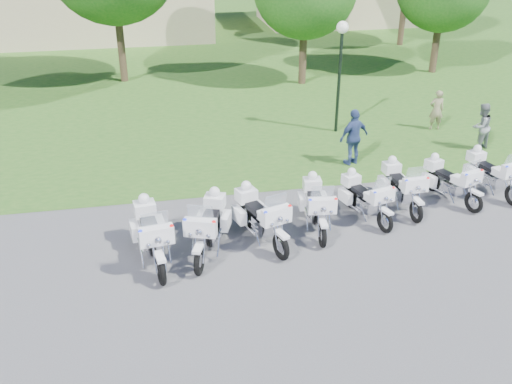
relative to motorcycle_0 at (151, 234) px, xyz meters
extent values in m
plane|color=#515155|center=(3.71, 0.08, -0.73)|extent=(100.00, 100.00, 0.00)
cube|color=#2A5E1D|center=(3.71, 27.08, -0.72)|extent=(100.00, 48.00, 0.01)
torus|color=black|center=(0.16, -1.07, -0.37)|extent=(0.25, 0.74, 0.73)
torus|color=black|center=(-0.11, 0.77, -0.37)|extent=(0.25, 0.74, 0.73)
cube|color=white|center=(0.16, -1.09, 0.01)|extent=(0.26, 0.50, 0.08)
cube|color=white|center=(0.12, -0.82, 0.42)|extent=(0.81, 0.37, 0.44)
cube|color=silver|center=(0.11, -0.75, 0.80)|extent=(0.62, 0.22, 0.41)
sphere|color=red|center=(0.47, -0.83, 0.62)|extent=(0.10, 0.10, 0.10)
sphere|color=#1426E5|center=(-0.22, -0.93, 0.62)|extent=(0.10, 0.10, 0.10)
cube|color=silver|center=(0.02, -0.13, -0.24)|extent=(0.45, 0.66, 0.37)
cube|color=white|center=(0.06, -0.39, 0.15)|extent=(0.43, 0.61, 0.24)
cube|color=black|center=(-0.03, 0.19, 0.12)|extent=(0.46, 0.72, 0.13)
cube|color=white|center=(0.23, 0.65, -0.18)|extent=(0.28, 0.59, 0.39)
cube|color=white|center=(-0.41, 0.56, -0.18)|extent=(0.28, 0.59, 0.39)
cube|color=white|center=(-0.12, 0.80, 0.28)|extent=(0.58, 0.51, 0.35)
sphere|color=white|center=(-0.12, 0.80, 0.56)|extent=(0.28, 0.28, 0.28)
torus|color=black|center=(1.05, -0.84, -0.37)|extent=(0.37, 0.72, 0.71)
torus|color=black|center=(1.66, 0.87, -0.37)|extent=(0.37, 0.72, 0.71)
cube|color=white|center=(1.05, -0.86, 0.00)|extent=(0.34, 0.51, 0.07)
cube|color=white|center=(1.14, -0.60, 0.39)|extent=(0.81, 0.50, 0.43)
cube|color=silver|center=(1.16, -0.54, 0.76)|extent=(0.60, 0.32, 0.40)
sphere|color=red|center=(1.44, -0.78, 0.59)|extent=(0.10, 0.10, 0.10)
sphere|color=#1426E5|center=(0.79, -0.55, 0.59)|extent=(0.10, 0.10, 0.10)
cube|color=silver|center=(1.36, 0.04, -0.25)|extent=(0.54, 0.68, 0.36)
cube|color=white|center=(1.28, -0.20, 0.13)|extent=(0.51, 0.64, 0.23)
cube|color=black|center=(1.47, 0.34, 0.10)|extent=(0.56, 0.74, 0.13)
cube|color=white|center=(1.90, 0.61, -0.19)|extent=(0.36, 0.59, 0.38)
cube|color=white|center=(1.30, 0.83, -0.19)|extent=(0.36, 0.59, 0.38)
cube|color=white|center=(1.67, 0.90, 0.25)|extent=(0.62, 0.57, 0.34)
sphere|color=white|center=(1.67, 0.90, 0.53)|extent=(0.28, 0.28, 0.28)
torus|color=black|center=(3.08, -0.59, -0.38)|extent=(0.34, 0.71, 0.70)
torus|color=black|center=(2.54, 1.11, -0.38)|extent=(0.34, 0.71, 0.70)
cube|color=white|center=(3.09, -0.61, -0.01)|extent=(0.32, 0.50, 0.07)
cube|color=white|center=(3.01, -0.36, 0.37)|extent=(0.79, 0.47, 0.42)
cube|color=silver|center=(2.99, -0.30, 0.74)|extent=(0.60, 0.30, 0.39)
sphere|color=red|center=(3.34, -0.32, 0.57)|extent=(0.09, 0.09, 0.09)
sphere|color=#1426E5|center=(2.71, -0.52, 0.57)|extent=(0.09, 0.09, 0.09)
cube|color=silver|center=(2.80, 0.28, -0.25)|extent=(0.52, 0.67, 0.36)
cube|color=white|center=(2.88, 0.04, 0.11)|extent=(0.48, 0.62, 0.23)
cube|color=black|center=(2.71, 0.58, 0.09)|extent=(0.53, 0.73, 0.13)
cube|color=white|center=(2.89, 1.05, -0.20)|extent=(0.34, 0.58, 0.38)
cube|color=white|center=(2.29, 0.86, -0.20)|extent=(0.34, 0.58, 0.38)
cube|color=white|center=(2.53, 1.14, 0.24)|extent=(0.60, 0.55, 0.33)
sphere|color=white|center=(2.53, 1.14, 0.51)|extent=(0.27, 0.27, 0.27)
torus|color=black|center=(4.25, -0.22, -0.39)|extent=(0.21, 0.68, 0.67)
torus|color=black|center=(4.45, 1.47, -0.39)|extent=(0.21, 0.68, 0.67)
cube|color=white|center=(4.25, -0.24, -0.04)|extent=(0.23, 0.46, 0.07)
cube|color=white|center=(4.28, 0.00, 0.33)|extent=(0.75, 0.32, 0.40)
cube|color=silver|center=(4.28, 0.06, 0.68)|extent=(0.57, 0.19, 0.38)
sphere|color=red|center=(4.59, -0.09, 0.52)|extent=(0.09, 0.09, 0.09)
sphere|color=#1426E5|center=(3.95, -0.02, 0.52)|extent=(0.09, 0.09, 0.09)
cube|color=silver|center=(4.35, 0.64, -0.27)|extent=(0.40, 0.60, 0.34)
cube|color=white|center=(4.32, 0.40, 0.08)|extent=(0.38, 0.56, 0.22)
cube|color=black|center=(4.39, 0.94, 0.06)|extent=(0.41, 0.66, 0.12)
cube|color=white|center=(4.73, 1.29, -0.22)|extent=(0.24, 0.54, 0.36)
cube|color=white|center=(4.13, 1.35, -0.22)|extent=(0.24, 0.54, 0.36)
cube|color=white|center=(4.45, 1.50, 0.20)|extent=(0.52, 0.45, 0.32)
sphere|color=white|center=(4.45, 1.50, 0.46)|extent=(0.26, 0.26, 0.26)
torus|color=black|center=(6.09, 0.15, -0.42)|extent=(0.28, 0.64, 0.63)
torus|color=black|center=(5.67, 1.68, -0.42)|extent=(0.28, 0.64, 0.63)
cube|color=white|center=(6.10, 0.13, -0.09)|extent=(0.27, 0.44, 0.07)
cube|color=white|center=(6.03, 0.35, 0.26)|extent=(0.71, 0.40, 0.37)
cube|color=silver|center=(6.02, 0.41, 0.58)|extent=(0.53, 0.25, 0.35)
sphere|color=red|center=(6.34, 0.38, 0.43)|extent=(0.08, 0.08, 0.08)
sphere|color=#1426E5|center=(5.76, 0.22, 0.43)|extent=(0.08, 0.08, 0.08)
cube|color=silver|center=(5.87, 0.93, -0.30)|extent=(0.45, 0.59, 0.32)
cube|color=white|center=(5.93, 0.71, 0.02)|extent=(0.42, 0.55, 0.21)
cube|color=black|center=(5.80, 1.20, 0.00)|extent=(0.46, 0.64, 0.11)
cube|color=white|center=(5.98, 1.62, -0.26)|extent=(0.29, 0.51, 0.34)
cube|color=white|center=(5.43, 1.47, -0.26)|extent=(0.29, 0.51, 0.34)
cube|color=white|center=(5.66, 1.71, 0.13)|extent=(0.53, 0.48, 0.30)
sphere|color=white|center=(5.66, 1.71, 0.38)|extent=(0.24, 0.24, 0.24)
torus|color=black|center=(7.14, 0.48, -0.40)|extent=(0.15, 0.66, 0.65)
torus|color=black|center=(7.08, 2.14, -0.40)|extent=(0.15, 0.66, 0.65)
cube|color=white|center=(7.14, 0.46, -0.06)|extent=(0.19, 0.44, 0.07)
cube|color=white|center=(7.13, 0.71, 0.30)|extent=(0.71, 0.26, 0.39)
cube|color=silver|center=(7.13, 0.77, 0.64)|extent=(0.55, 0.14, 0.37)
sphere|color=red|center=(7.44, 0.66, 0.49)|extent=(0.09, 0.09, 0.09)
sphere|color=#1426E5|center=(6.82, 0.64, 0.49)|extent=(0.09, 0.09, 0.09)
cube|color=silver|center=(7.10, 1.33, -0.29)|extent=(0.35, 0.56, 0.33)
cube|color=white|center=(7.11, 1.10, 0.06)|extent=(0.33, 0.52, 0.22)
cube|color=black|center=(7.09, 1.63, 0.04)|extent=(0.35, 0.62, 0.12)
cube|color=white|center=(7.37, 2.01, -0.24)|extent=(0.19, 0.51, 0.35)
cube|color=white|center=(6.79, 1.99, -0.24)|extent=(0.19, 0.51, 0.35)
cube|color=white|center=(7.07, 2.17, 0.17)|extent=(0.48, 0.41, 0.31)
sphere|color=white|center=(7.07, 2.17, 0.43)|extent=(0.25, 0.25, 0.25)
torus|color=black|center=(8.98, 0.69, -0.41)|extent=(0.32, 0.64, 0.63)
torus|color=black|center=(8.47, 2.21, -0.41)|extent=(0.32, 0.64, 0.63)
cube|color=white|center=(8.98, 0.68, -0.09)|extent=(0.29, 0.45, 0.07)
cube|color=white|center=(8.91, 0.90, 0.26)|extent=(0.71, 0.43, 0.38)
cube|color=silver|center=(8.89, 0.95, 0.59)|extent=(0.54, 0.28, 0.35)
sphere|color=red|center=(9.21, 0.94, 0.44)|extent=(0.08, 0.08, 0.08)
sphere|color=#1426E5|center=(8.64, 0.75, 0.44)|extent=(0.08, 0.08, 0.08)
cube|color=silver|center=(8.72, 1.47, -0.30)|extent=(0.47, 0.60, 0.32)
cube|color=white|center=(8.79, 1.26, 0.03)|extent=(0.44, 0.56, 0.21)
cube|color=black|center=(8.63, 1.74, 0.01)|extent=(0.49, 0.66, 0.11)
cube|color=white|center=(8.78, 2.17, -0.25)|extent=(0.32, 0.52, 0.34)
cube|color=white|center=(8.25, 1.99, -0.25)|extent=(0.32, 0.52, 0.34)
cube|color=white|center=(8.46, 2.24, 0.14)|extent=(0.55, 0.50, 0.30)
sphere|color=white|center=(8.46, 2.24, 0.39)|extent=(0.24, 0.24, 0.24)
torus|color=black|center=(10.01, 2.47, -0.41)|extent=(0.25, 0.66, 0.65)
sphere|color=#1426E5|center=(10.00, 0.96, 0.48)|extent=(0.09, 0.09, 0.09)
cube|color=silver|center=(10.17, 1.69, -0.29)|extent=(0.43, 0.60, 0.33)
cube|color=white|center=(10.21, 1.46, 0.05)|extent=(0.40, 0.56, 0.21)
cube|color=black|center=(10.11, 1.97, 0.03)|extent=(0.44, 0.65, 0.12)
cube|color=white|center=(10.32, 2.39, -0.24)|extent=(0.27, 0.53, 0.35)
cube|color=white|center=(9.75, 2.27, -0.24)|extent=(0.27, 0.53, 0.35)
cube|color=white|center=(10.00, 2.50, 0.17)|extent=(0.53, 0.47, 0.31)
sphere|color=white|center=(10.00, 2.50, 0.42)|extent=(0.25, 0.25, 0.25)
cylinder|color=black|center=(7.23, 7.68, 1.17)|extent=(0.12, 0.12, 3.78)
sphere|color=white|center=(7.23, 7.68, 3.21)|extent=(0.44, 0.44, 0.44)
cylinder|color=#38281C|center=(-0.86, 16.50, 1.40)|extent=(0.36, 0.36, 4.26)
cylinder|color=#38281C|center=(7.70, 14.41, 0.96)|extent=(0.36, 0.36, 3.36)
cylinder|color=#38281C|center=(14.97, 15.15, 0.89)|extent=(0.36, 0.36, 3.23)
cylinder|color=#38281C|center=(16.02, 21.62, 1.48)|extent=(0.36, 0.36, 4.41)
cube|color=tan|center=(-2.29, 28.08, 1.07)|extent=(14.00, 8.00, 3.60)
imported|color=gray|center=(11.05, 7.15, 0.05)|extent=(0.62, 0.45, 1.56)
imported|color=gray|center=(11.64, 4.99, 0.11)|extent=(1.00, 0.90, 1.68)
imported|color=#364B82|center=(6.78, 4.60, 0.23)|extent=(1.21, 0.81, 1.91)
camera|label=1|loc=(0.20, -12.09, 7.07)|focal=40.00mm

